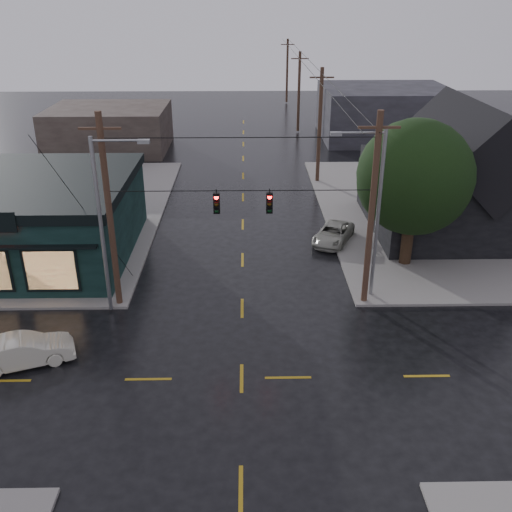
{
  "coord_description": "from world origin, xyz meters",
  "views": [
    {
      "loc": [
        0.25,
        -20.03,
        15.0
      ],
      "look_at": [
        0.72,
        5.6,
        3.2
      ],
      "focal_mm": 40.0,
      "sensor_mm": 36.0,
      "label": 1
    }
  ],
  "objects_px": {
    "utility_pole_ne": "(364,302)",
    "suv_silver": "(333,234)",
    "corner_tree": "(415,178)",
    "utility_pole_nw": "(120,305)",
    "sedan_cream": "(24,351)"
  },
  "relations": [
    {
      "from": "utility_pole_nw",
      "to": "suv_silver",
      "type": "relative_size",
      "value": 2.37
    },
    {
      "from": "corner_tree",
      "to": "suv_silver",
      "type": "distance_m",
      "value": 7.17
    },
    {
      "from": "utility_pole_nw",
      "to": "sedan_cream",
      "type": "relative_size",
      "value": 2.39
    },
    {
      "from": "utility_pole_ne",
      "to": "utility_pole_nw",
      "type": "bearing_deg",
      "value": 180.0
    },
    {
      "from": "utility_pole_ne",
      "to": "suv_silver",
      "type": "xyz_separation_m",
      "value": [
        -0.5,
        8.17,
        0.6
      ]
    },
    {
      "from": "utility_pole_nw",
      "to": "suv_silver",
      "type": "height_order",
      "value": "utility_pole_nw"
    },
    {
      "from": "utility_pole_ne",
      "to": "suv_silver",
      "type": "bearing_deg",
      "value": 93.5
    },
    {
      "from": "utility_pole_nw",
      "to": "utility_pole_ne",
      "type": "bearing_deg",
      "value": 0.0
    },
    {
      "from": "utility_pole_nw",
      "to": "suv_silver",
      "type": "bearing_deg",
      "value": 33.17
    },
    {
      "from": "corner_tree",
      "to": "utility_pole_ne",
      "type": "bearing_deg",
      "value": -125.99
    },
    {
      "from": "utility_pole_ne",
      "to": "corner_tree",
      "type": "bearing_deg",
      "value": 54.01
    },
    {
      "from": "utility_pole_ne",
      "to": "suv_silver",
      "type": "height_order",
      "value": "utility_pole_ne"
    },
    {
      "from": "utility_pole_ne",
      "to": "sedan_cream",
      "type": "distance_m",
      "value": 16.97
    },
    {
      "from": "corner_tree",
      "to": "sedan_cream",
      "type": "relative_size",
      "value": 2.04
    },
    {
      "from": "utility_pole_nw",
      "to": "corner_tree",
      "type": "bearing_deg",
      "value": 15.87
    }
  ]
}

